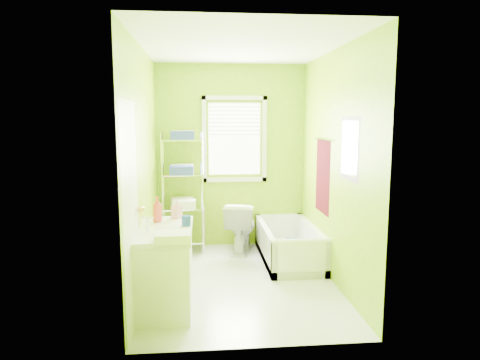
{
  "coord_description": "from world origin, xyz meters",
  "views": [
    {
      "loc": [
        -0.44,
        -4.66,
        1.85
      ],
      "look_at": [
        0.02,
        0.25,
        1.13
      ],
      "focal_mm": 32.0,
      "sensor_mm": 36.0,
      "label": 1
    }
  ],
  "objects": [
    {
      "name": "door",
      "position": [
        -1.04,
        -1.0,
        1.0
      ],
      "size": [
        0.09,
        0.8,
        2.0
      ],
      "color": "white",
      "rests_on": "ground"
    },
    {
      "name": "toilet",
      "position": [
        0.11,
        1.1,
        0.35
      ],
      "size": [
        0.55,
        0.77,
        0.71
      ],
      "primitive_type": "imported",
      "rotation": [
        0.0,
        0.0,
        2.9
      ],
      "color": "white",
      "rests_on": "ground"
    },
    {
      "name": "ground",
      "position": [
        0.0,
        0.0,
        0.0
      ],
      "size": [
        2.9,
        2.9,
        0.0
      ],
      "primitive_type": "plane",
      "color": "silver",
      "rests_on": "ground"
    },
    {
      "name": "room_envelope",
      "position": [
        0.0,
        0.0,
        1.55
      ],
      "size": [
        2.14,
        2.94,
        2.62
      ],
      "color": "#7EAD08",
      "rests_on": "ground"
    },
    {
      "name": "window",
      "position": [
        0.05,
        1.42,
        1.61
      ],
      "size": [
        0.92,
        0.05,
        1.22
      ],
      "color": "white",
      "rests_on": "ground"
    },
    {
      "name": "bathtub",
      "position": [
        0.7,
        0.68,
        0.15
      ],
      "size": [
        0.7,
        1.49,
        0.48
      ],
      "color": "white",
      "rests_on": "ground"
    },
    {
      "name": "vanity",
      "position": [
        -0.8,
        -0.56,
        0.42
      ],
      "size": [
        0.54,
        1.09,
        1.05
      ],
      "color": "white",
      "rests_on": "ground"
    },
    {
      "name": "right_wall_decor",
      "position": [
        1.04,
        -0.02,
        1.32
      ],
      "size": [
        0.04,
        1.48,
        1.17
      ],
      "color": "#490810",
      "rests_on": "ground"
    },
    {
      "name": "wire_shelf_unit",
      "position": [
        -0.67,
        1.17,
        1.03
      ],
      "size": [
        0.58,
        0.46,
        1.68
      ],
      "color": "silver",
      "rests_on": "ground"
    }
  ]
}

